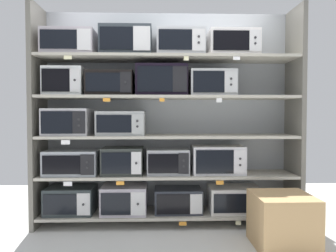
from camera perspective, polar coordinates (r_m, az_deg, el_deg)
name	(u,v)px	position (r m, az deg, el deg)	size (l,w,h in m)	color
back_panel	(167,116)	(3.74, -0.12, 1.80)	(3.00, 0.04, 2.42)	#9EA3A8
upright_left	(38,116)	(3.73, -22.57, 1.65)	(0.05, 0.47, 2.42)	#68645B
upright_right	(295,116)	(3.81, 22.07, 1.66)	(0.05, 0.47, 2.42)	#68645B
shelf_0	(168,213)	(3.65, 0.00, -15.54)	(2.80, 0.47, 0.03)	#ADA899
microwave_0	(71,200)	(3.73, -17.24, -12.69)	(0.52, 0.38, 0.29)	#2A3234
microwave_1	(125,199)	(3.62, -7.88, -12.96)	(0.49, 0.43, 0.31)	#A29BA7
microwave_2	(178,200)	(3.61, 1.83, -13.30)	(0.52, 0.34, 0.27)	#2A2E38
microwave_3	(234,199)	(3.70, 11.88, -12.85)	(0.56, 0.37, 0.28)	silver
price_tag_0	(183,224)	(3.45, 2.69, -17.32)	(0.08, 0.00, 0.04)	orange
price_tag_1	(238,223)	(3.54, 12.66, -16.85)	(0.06, 0.00, 0.04)	beige
shelf_1	(168,175)	(3.55, 0.00, -8.87)	(2.80, 0.47, 0.03)	#ADA899
microwave_4	(73,162)	(3.64, -16.92, -6.29)	(0.57, 0.41, 0.27)	#979EA6
microwave_5	(123,161)	(3.54, -8.20, -6.25)	(0.44, 0.38, 0.30)	#2E3330
microwave_6	(168,161)	(3.52, -0.07, -6.43)	(0.46, 0.35, 0.28)	#A2A5AB
microwave_7	(218,160)	(3.58, 9.02, -6.06)	(0.57, 0.35, 0.31)	silver
price_tag_2	(68,184)	(3.45, -17.77, -9.98)	(0.09, 0.00, 0.05)	white
price_tag_3	(120,183)	(3.35, -8.68, -10.24)	(0.08, 0.00, 0.04)	orange
price_tag_4	(220,183)	(3.39, 9.41, -10.13)	(0.08, 0.00, 0.04)	orange
shelf_2	(168,136)	(3.49, 0.00, -1.89)	(2.80, 0.47, 0.03)	#ADA899
microwave_8	(68,122)	(3.62, -17.66, 0.70)	(0.48, 0.43, 0.29)	#B4B2B6
microwave_9	(122,123)	(3.50, -8.43, 0.49)	(0.52, 0.41, 0.26)	#9FA3A1
price_tag_5	(66,142)	(3.40, -18.13, -2.82)	(0.09, 0.00, 0.05)	white
shelf_3	(168,97)	(3.49, 0.00, 5.21)	(2.80, 0.47, 0.03)	#ADA899
microwave_10	(65,82)	(3.65, -18.21, 7.65)	(0.42, 0.34, 0.31)	silver
microwave_11	(110,84)	(3.54, -10.42, 7.55)	(0.50, 0.38, 0.27)	black
microwave_12	(162,81)	(3.50, -1.19, 8.22)	(0.56, 0.36, 0.34)	black
microwave_13	(212,83)	(3.55, 7.99, 7.68)	(0.50, 0.38, 0.28)	#B9BBBB
price_tag_6	(107,100)	(3.29, -11.10, 4.70)	(0.08, 0.00, 0.04)	orange
price_tag_7	(162,100)	(3.25, -1.10, 4.78)	(0.05, 0.00, 0.04)	orange
price_tag_8	(219,100)	(3.31, 9.30, 4.64)	(0.06, 0.00, 0.04)	white
shelf_4	(168,58)	(3.54, 0.00, 12.21)	(2.80, 0.47, 0.03)	#ADA899
microwave_14	(71,44)	(3.69, -17.31, 14.08)	(0.55, 0.43, 0.27)	#A49DA4
microwave_15	(126,42)	(3.59, -7.58, 14.87)	(0.56, 0.37, 0.31)	#2C3339
microwave_16	(180,44)	(3.58, 2.22, 14.69)	(0.52, 0.42, 0.28)	#B1B3B7
microwave_17	(232,44)	(3.66, 11.65, 14.34)	(0.54, 0.39, 0.28)	silver
price_tag_9	(68,57)	(3.43, -17.77, 11.80)	(0.08, 0.00, 0.04)	beige
price_tag_10	(186,58)	(3.31, 3.34, 12.19)	(0.05, 0.00, 0.04)	beige
price_tag_11	(237,58)	(3.40, 12.36, 11.96)	(0.07, 0.00, 0.04)	white
shipping_carton	(282,221)	(3.20, 20.09, -15.88)	(0.52, 0.52, 0.49)	tan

